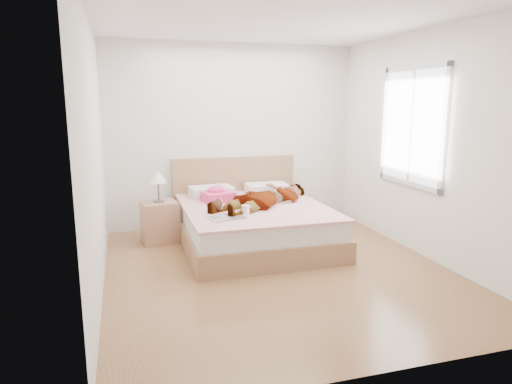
# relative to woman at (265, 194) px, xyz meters

# --- Properties ---
(ground) EXTENTS (4.00, 4.00, 0.00)m
(ground) POSITION_rel_woman_xyz_m (-0.17, -1.01, -0.63)
(ground) COLOR #562F1B
(ground) RESTS_ON ground
(woman) EXTENTS (1.76, 1.51, 0.23)m
(woman) POSITION_rel_woman_xyz_m (0.00, 0.00, 0.00)
(woman) COLOR white
(woman) RESTS_ON bed
(hair) EXTENTS (0.44, 0.52, 0.07)m
(hair) POSITION_rel_woman_xyz_m (-0.57, 0.45, -0.08)
(hair) COLOR black
(hair) RESTS_ON bed
(phone) EXTENTS (0.10, 0.11, 0.06)m
(phone) POSITION_rel_woman_xyz_m (-0.50, 0.40, 0.08)
(phone) COLOR silver
(phone) RESTS_ON bed
(room_shell) EXTENTS (4.00, 4.00, 4.00)m
(room_shell) POSITION_rel_woman_xyz_m (1.61, -0.71, 0.87)
(room_shell) COLOR white
(room_shell) RESTS_ON ground
(bed) EXTENTS (1.80, 2.08, 1.00)m
(bed) POSITION_rel_woman_xyz_m (-0.17, 0.02, -0.35)
(bed) COLOR #8E6141
(bed) RESTS_ON ground
(towel) EXTENTS (0.45, 0.39, 0.20)m
(towel) POSITION_rel_woman_xyz_m (-0.55, 0.29, -0.04)
(towel) COLOR #FB448E
(towel) RESTS_ON bed
(magazine) EXTENTS (0.47, 0.36, 0.02)m
(magazine) POSITION_rel_woman_xyz_m (-0.63, -0.60, -0.11)
(magazine) COLOR silver
(magazine) RESTS_ON bed
(coffee_mug) EXTENTS (0.14, 0.11, 0.10)m
(coffee_mug) POSITION_rel_woman_xyz_m (-0.38, -0.47, -0.06)
(coffee_mug) COLOR white
(coffee_mug) RESTS_ON bed
(plush_toy) EXTENTS (0.22, 0.27, 0.13)m
(plush_toy) POSITION_rel_woman_xyz_m (-0.68, -0.22, -0.05)
(plush_toy) COLOR black
(plush_toy) RESTS_ON bed
(nightstand) EXTENTS (0.49, 0.45, 0.94)m
(nightstand) POSITION_rel_woman_xyz_m (-1.31, 0.37, -0.32)
(nightstand) COLOR #8E5A41
(nightstand) RESTS_ON ground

